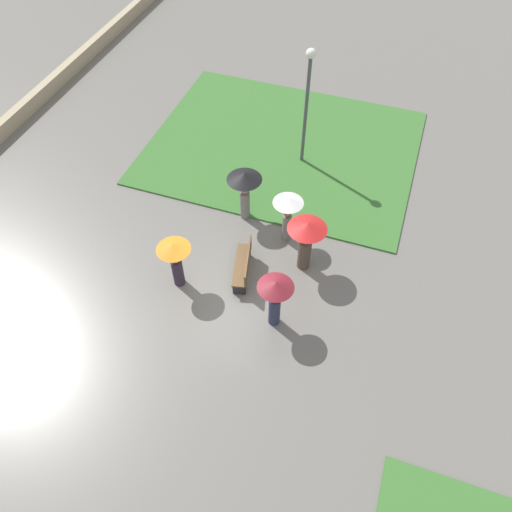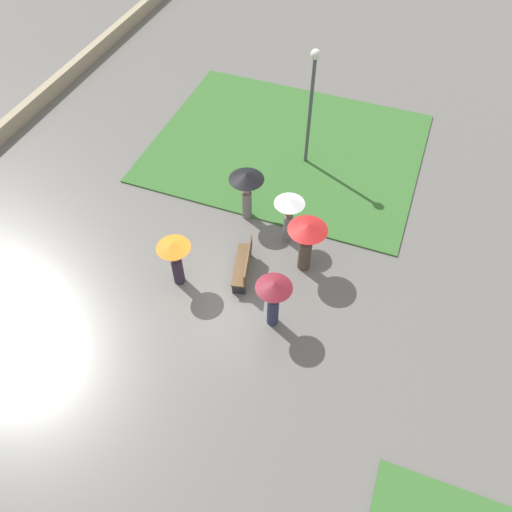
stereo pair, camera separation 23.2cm
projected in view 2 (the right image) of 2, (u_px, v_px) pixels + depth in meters
ground_plane at (233, 287)px, 14.55m from camera, size 90.00×90.00×0.00m
lawn_patch_near at (287, 147)px, 18.63m from camera, size 7.74×9.68×0.06m
park_bench at (244, 264)px, 14.50m from camera, size 1.66×0.79×0.90m
lamp_post at (312, 94)px, 16.01m from camera, size 0.32×0.32×4.28m
crowd_person_black at (247, 184)px, 15.31m from camera, size 1.09×1.09×1.84m
crowd_person_red at (307, 238)px, 14.04m from camera, size 1.13×1.13×1.84m
crowd_person_maroon at (274, 295)px, 12.83m from camera, size 0.96×0.96×1.79m
crowd_person_white at (289, 210)px, 14.77m from camera, size 0.92×0.92×1.75m
crowd_person_orange at (175, 255)px, 13.76m from camera, size 0.95×0.95×1.71m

